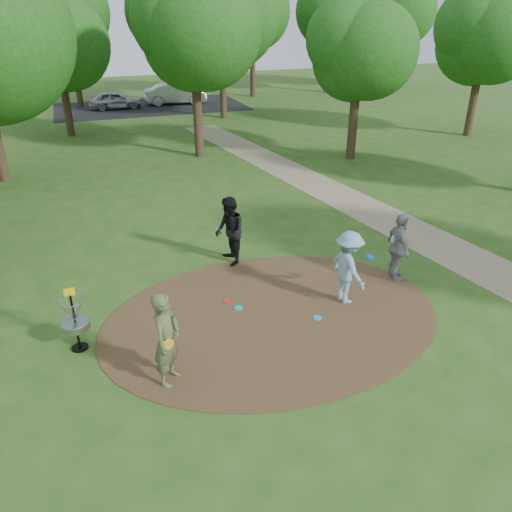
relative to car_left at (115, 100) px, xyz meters
name	(u,v)px	position (x,y,z in m)	size (l,w,h in m)	color
ground	(273,317)	(0.60, -29.91, -0.64)	(100.00, 100.00, 0.00)	#2D5119
dirt_clearing	(273,316)	(0.60, -29.91, -0.63)	(8.40, 8.40, 0.02)	#47301C
footpath	(438,245)	(7.10, -27.91, -0.63)	(2.00, 40.00, 0.01)	#8C7A5B
parking_lot	(151,107)	(2.60, 0.09, -0.64)	(14.00, 8.00, 0.01)	black
player_observer_with_disc	(167,339)	(-2.22, -31.36, 0.38)	(0.83, 0.89, 2.03)	#515E36
player_throwing_with_disc	(348,268)	(2.63, -29.86, 0.33)	(1.21, 1.32, 1.93)	#7B9DB8
player_walking_with_disc	(230,231)	(0.49, -26.80, 0.37)	(0.77, 0.99, 2.03)	black
player_waiting_with_disc	(398,248)	(4.48, -29.32, 0.33)	(0.66, 1.20, 1.94)	gray
disc_ground_cyan	(238,308)	(-0.08, -29.29, -0.61)	(0.22, 0.22, 0.02)	#18ACC3
disc_ground_blue	(317,318)	(1.58, -30.38, -0.61)	(0.22, 0.22, 0.02)	#0EA2EE
disc_ground_red	(227,301)	(-0.26, -28.87, -0.61)	(0.22, 0.22, 0.02)	red
car_left	(115,100)	(0.00, 0.00, 0.00)	(1.51, 3.76, 1.28)	#929699
car_right	(176,94)	(4.66, 0.53, 0.13)	(1.64, 4.70, 1.55)	#ABAEB3
disc_golf_basket	(74,315)	(-3.90, -29.61, 0.23)	(0.63, 0.63, 1.54)	black
tree_ring	(173,54)	(0.64, -19.67, 4.60)	(37.19, 45.56, 9.37)	#332316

